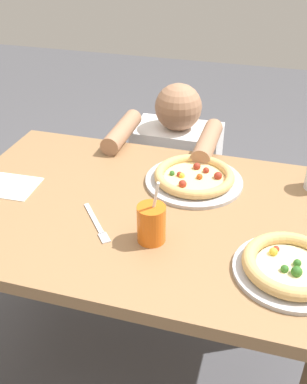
{
  "coord_description": "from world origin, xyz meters",
  "views": [
    {
      "loc": [
        0.34,
        -1.08,
        1.54
      ],
      "look_at": [
        0.01,
        0.05,
        0.78
      ],
      "focal_mm": 42.65,
      "sensor_mm": 36.0,
      "label": 1
    }
  ],
  "objects": [
    {
      "name": "pizza_far",
      "position": [
        0.11,
        0.18,
        0.77
      ],
      "size": [
        0.32,
        0.32,
        0.04
      ],
      "color": "#B7B7BC",
      "rests_on": "dining_table"
    },
    {
      "name": "pizza_near",
      "position": [
        0.43,
        -0.17,
        0.77
      ],
      "size": [
        0.28,
        0.28,
        0.05
      ],
      "color": "#B7B7BC",
      "rests_on": "dining_table"
    },
    {
      "name": "fork",
      "position": [
        -0.11,
        -0.12,
        0.75
      ],
      "size": [
        0.14,
        0.17,
        0.0
      ],
      "color": "silver",
      "rests_on": "dining_table"
    },
    {
      "name": "drink_cup_colored",
      "position": [
        0.06,
        -0.14,
        0.8
      ],
      "size": [
        0.08,
        0.08,
        0.19
      ],
      "color": "orange",
      "rests_on": "dining_table"
    },
    {
      "name": "diner_seated",
      "position": [
        -0.06,
        0.64,
        0.42
      ],
      "size": [
        0.4,
        0.52,
        0.91
      ],
      "color": "#333847",
      "rests_on": "ground"
    },
    {
      "name": "dining_table",
      "position": [
        0.0,
        0.0,
        0.63
      ],
      "size": [
        1.22,
        0.8,
        0.75
      ],
      "color": "#936D47",
      "rests_on": "ground"
    },
    {
      "name": "paper_napkin",
      "position": [
        -0.45,
        -0.01,
        0.75
      ],
      "size": [
        0.17,
        0.15,
        0.0
      ],
      "primitive_type": "cube",
      "rotation": [
        0.0,
        0.0,
        0.04
      ],
      "color": "white",
      "rests_on": "dining_table"
    },
    {
      "name": "ground_plane",
      "position": [
        0.0,
        0.0,
        0.0
      ],
      "size": [
        8.0,
        8.0,
        0.0
      ],
      "primitive_type": "plane",
      "color": "#4C4C51"
    }
  ]
}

